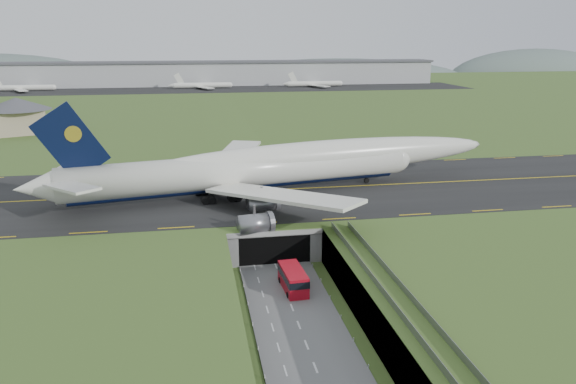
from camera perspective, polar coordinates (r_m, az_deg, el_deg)
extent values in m
plane|color=#456026|center=(87.34, -0.54, -9.43)|extent=(900.00, 900.00, 0.00)
cube|color=gray|center=(86.12, -0.54, -7.61)|extent=(800.00, 800.00, 6.00)
cube|color=slate|center=(80.66, 0.35, -11.57)|extent=(12.00, 75.00, 0.20)
cube|color=black|center=(116.05, -3.20, 0.12)|extent=(800.00, 44.00, 0.18)
cube|color=gray|center=(102.89, -2.27, -2.23)|extent=(16.00, 22.00, 1.00)
cube|color=gray|center=(103.05, -6.12, -3.75)|extent=(2.00, 22.00, 6.00)
cube|color=gray|center=(104.77, 1.55, -3.33)|extent=(2.00, 22.00, 6.00)
cube|color=black|center=(99.18, -1.86, -4.75)|extent=(12.00, 12.00, 5.00)
cube|color=#A8A8A3|center=(92.49, -1.35, -4.23)|extent=(17.00, 0.50, 0.80)
cube|color=#A8A8A3|center=(71.33, 10.85, -10.56)|extent=(3.00, 53.00, 0.50)
cube|color=gray|center=(70.56, 9.80, -10.14)|extent=(0.06, 53.00, 1.00)
cube|color=gray|center=(71.49, 11.95, -9.90)|extent=(0.06, 53.00, 1.00)
cylinder|color=#A8A8A3|center=(65.11, 13.75, -16.47)|extent=(0.90, 0.90, 5.60)
cylinder|color=#A8A8A3|center=(74.75, 10.06, -11.82)|extent=(0.90, 0.90, 5.60)
cylinder|color=#A8A8A3|center=(85.00, 7.32, -8.22)|extent=(0.90, 0.90, 5.60)
cylinder|color=white|center=(111.29, -4.61, 2.19)|extent=(69.42, 19.49, 6.53)
sphere|color=white|center=(125.17, 10.85, 3.45)|extent=(7.49, 7.49, 6.40)
cone|color=white|center=(107.50, -24.32, 0.36)|extent=(8.19, 7.44, 6.21)
ellipsoid|color=white|center=(117.41, 4.21, 3.63)|extent=(76.49, 20.35, 6.86)
ellipsoid|color=black|center=(124.48, 10.47, 3.79)|extent=(5.03, 3.67, 2.29)
cylinder|color=black|center=(111.91, -4.58, 0.92)|extent=(65.30, 15.11, 2.74)
cube|color=white|center=(127.42, -5.78, 3.39)|extent=(16.79, 31.25, 2.75)
cube|color=white|center=(114.34, -21.16, 2.33)|extent=(7.70, 12.09, 1.05)
cube|color=white|center=(97.11, -0.73, -0.37)|extent=(25.42, 27.82, 2.75)
cube|color=white|center=(99.42, -21.12, 0.47)|extent=(10.63, 11.64, 1.05)
cube|color=black|center=(105.66, -21.19, 4.71)|extent=(12.87, 3.05, 14.45)
cylinder|color=gold|center=(105.40, -20.99, 5.56)|extent=(2.94, 1.24, 2.86)
cylinder|color=slate|center=(121.56, -5.51, 1.27)|extent=(5.85, 4.31, 3.37)
cylinder|color=slate|center=(130.61, -8.81, 2.16)|extent=(5.85, 4.31, 3.37)
cylinder|color=slate|center=(103.62, -2.66, -1.18)|extent=(5.85, 4.31, 3.37)
cylinder|color=slate|center=(92.49, -3.43, -3.27)|extent=(5.85, 4.31, 3.37)
cylinder|color=black|center=(122.76, 7.98, 1.16)|extent=(1.20, 0.71, 1.12)
cube|color=black|center=(111.25, -6.83, -0.22)|extent=(7.36, 8.17, 1.43)
cube|color=#B90C1B|center=(84.96, 0.52, -8.84)|extent=(3.45, 8.11, 3.18)
cube|color=black|center=(84.70, 0.52, -8.45)|extent=(3.52, 8.22, 1.06)
cube|color=black|center=(85.51, 0.52, -9.65)|extent=(3.20, 7.57, 0.53)
cylinder|color=black|center=(82.85, 0.03, -10.43)|extent=(0.43, 0.97, 0.95)
cylinder|color=black|center=(87.52, -0.79, -8.95)|extent=(0.43, 0.97, 0.95)
cylinder|color=black|center=(83.46, 1.89, -10.23)|extent=(0.43, 0.97, 0.95)
cylinder|color=black|center=(88.10, 0.98, -8.78)|extent=(0.43, 0.97, 0.95)
cube|color=tan|center=(205.75, -25.71, 6.46)|extent=(19.22, 19.22, 7.85)
cone|color=#4C4C51|center=(205.07, -25.90, 8.08)|extent=(28.19, 28.19, 3.92)
cube|color=#B2B2B2|center=(379.11, -8.11, 11.81)|extent=(300.00, 22.00, 15.00)
cube|color=#4C4C51|center=(378.72, -8.16, 12.94)|extent=(302.00, 24.00, 1.20)
cube|color=black|center=(349.76, -7.88, 10.31)|extent=(320.00, 50.00, 0.08)
cylinder|color=white|center=(366.99, -25.33, 9.56)|extent=(34.00, 3.20, 3.20)
cylinder|color=white|center=(354.43, -8.69, 10.68)|extent=(34.00, 3.20, 3.20)
cylinder|color=white|center=(362.94, 2.69, 10.95)|extent=(34.00, 3.20, 3.20)
ellipsoid|color=#50605B|center=(526.83, 4.83, 10.99)|extent=(260.00, 91.00, 44.00)
ellipsoid|color=#50605B|center=(608.83, 23.68, 10.37)|extent=(180.00, 63.00, 60.00)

